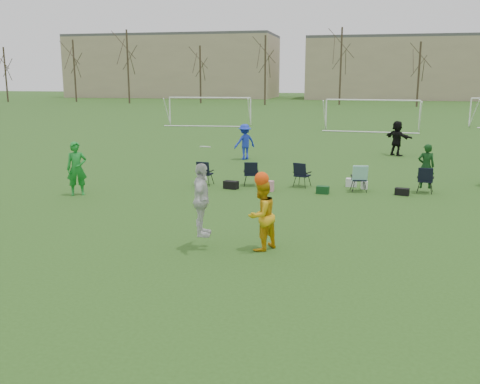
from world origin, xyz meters
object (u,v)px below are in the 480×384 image
(fielder_green_near, at_px, (77,169))
(fielder_blue, at_px, (245,142))
(center_contest, at_px, (234,207))
(goal_mid, at_px, (372,106))
(goal_left, at_px, (210,103))
(fielder_black, at_px, (397,138))

(fielder_green_near, xyz_separation_m, fielder_blue, (4.18, 9.68, -0.06))
(center_contest, height_order, goal_mid, center_contest)
(center_contest, xyz_separation_m, goal_mid, (3.95, 31.77, 0.85))
(fielder_green_near, relative_size, center_contest, 0.75)
(goal_left, bearing_deg, center_contest, -78.42)
(goal_left, relative_size, goal_mid, 1.00)
(fielder_black, bearing_deg, fielder_green_near, 92.61)
(fielder_green_near, relative_size, fielder_black, 1.03)
(fielder_blue, relative_size, center_contest, 0.70)
(fielder_black, bearing_deg, center_contest, 119.84)
(fielder_green_near, height_order, center_contest, center_contest)
(goal_left, bearing_deg, fielder_black, -51.80)
(center_contest, bearing_deg, fielder_black, 74.22)
(center_contest, bearing_deg, goal_left, 106.58)
(fielder_blue, distance_m, goal_left, 20.57)
(fielder_green_near, bearing_deg, goal_left, 65.03)
(fielder_green_near, distance_m, center_contest, 8.52)
(center_contest, height_order, goal_left, center_contest)
(fielder_black, height_order, center_contest, center_contest)
(fielder_blue, bearing_deg, center_contest, 58.09)
(fielder_blue, xyz_separation_m, center_contest, (2.80, -14.55, 0.15))
(fielder_blue, height_order, goal_mid, goal_mid)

